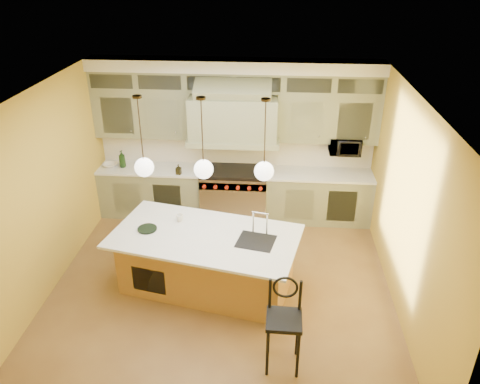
# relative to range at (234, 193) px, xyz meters

# --- Properties ---
(floor) EXTENTS (5.00, 5.00, 0.00)m
(floor) POSITION_rel_range_xyz_m (0.00, -2.14, -0.49)
(floor) COLOR brown
(floor) RESTS_ON ground
(ceiling) EXTENTS (5.00, 5.00, 0.00)m
(ceiling) POSITION_rel_range_xyz_m (0.00, -2.14, 2.41)
(ceiling) COLOR white
(ceiling) RESTS_ON wall_back
(wall_back) EXTENTS (5.00, 0.00, 5.00)m
(wall_back) POSITION_rel_range_xyz_m (0.00, 0.36, 0.96)
(wall_back) COLOR gold
(wall_back) RESTS_ON ground
(wall_front) EXTENTS (5.00, 0.00, 5.00)m
(wall_front) POSITION_rel_range_xyz_m (0.00, -4.64, 0.96)
(wall_front) COLOR gold
(wall_front) RESTS_ON ground
(wall_left) EXTENTS (0.00, 5.00, 5.00)m
(wall_left) POSITION_rel_range_xyz_m (-2.50, -2.14, 0.96)
(wall_left) COLOR gold
(wall_left) RESTS_ON ground
(wall_right) EXTENTS (0.00, 5.00, 5.00)m
(wall_right) POSITION_rel_range_xyz_m (2.50, -2.14, 0.96)
(wall_right) COLOR gold
(wall_right) RESTS_ON ground
(back_cabinetry) EXTENTS (5.00, 0.77, 2.90)m
(back_cabinetry) POSITION_rel_range_xyz_m (0.00, 0.09, 0.94)
(back_cabinetry) COLOR #777959
(back_cabinetry) RESTS_ON floor
(range) EXTENTS (1.20, 0.74, 0.96)m
(range) POSITION_rel_range_xyz_m (0.00, 0.00, 0.00)
(range) COLOR silver
(range) RESTS_ON floor
(kitchen_island) EXTENTS (2.85, 1.89, 1.35)m
(kitchen_island) POSITION_rel_range_xyz_m (-0.20, -2.11, -0.02)
(kitchen_island) COLOR #A66E3A
(kitchen_island) RESTS_ON floor
(counter_stool) EXTENTS (0.42, 0.42, 1.18)m
(counter_stool) POSITION_rel_range_xyz_m (0.90, -3.51, 0.19)
(counter_stool) COLOR black
(counter_stool) RESTS_ON floor
(microwave) EXTENTS (0.54, 0.37, 0.30)m
(microwave) POSITION_rel_range_xyz_m (1.95, 0.11, 0.96)
(microwave) COLOR black
(microwave) RESTS_ON back_cabinetry
(oil_bottle_a) EXTENTS (0.14, 0.14, 0.32)m
(oil_bottle_a) POSITION_rel_range_xyz_m (-2.06, 0.01, 0.62)
(oil_bottle_a) COLOR black
(oil_bottle_a) RESTS_ON back_cabinetry
(oil_bottle_b) EXTENTS (0.10, 0.10, 0.19)m
(oil_bottle_b) POSITION_rel_range_xyz_m (-0.97, -0.22, 0.55)
(oil_bottle_b) COLOR black
(oil_bottle_b) RESTS_ON back_cabinetry
(fruit_bowl) EXTENTS (0.26, 0.26, 0.06)m
(fruit_bowl) POSITION_rel_range_xyz_m (-2.30, 0.01, 0.49)
(fruit_bowl) COLOR white
(fruit_bowl) RESTS_ON back_cabinetry
(cup) EXTENTS (0.12, 0.12, 0.10)m
(cup) POSITION_rel_range_xyz_m (-0.65, -1.80, 0.49)
(cup) COLOR white
(cup) RESTS_ON kitchen_island
(pendant_left) EXTENTS (0.26, 0.26, 1.11)m
(pendant_left) POSITION_rel_range_xyz_m (-1.01, -2.11, 1.46)
(pendant_left) COLOR #2D2319
(pendant_left) RESTS_ON ceiling
(pendant_center) EXTENTS (0.26, 0.26, 1.11)m
(pendant_center) POSITION_rel_range_xyz_m (-0.21, -2.11, 1.46)
(pendant_center) COLOR #2D2319
(pendant_center) RESTS_ON ceiling
(pendant_right) EXTENTS (0.26, 0.26, 1.11)m
(pendant_right) POSITION_rel_range_xyz_m (0.59, -2.11, 1.46)
(pendant_right) COLOR #2D2319
(pendant_right) RESTS_ON ceiling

